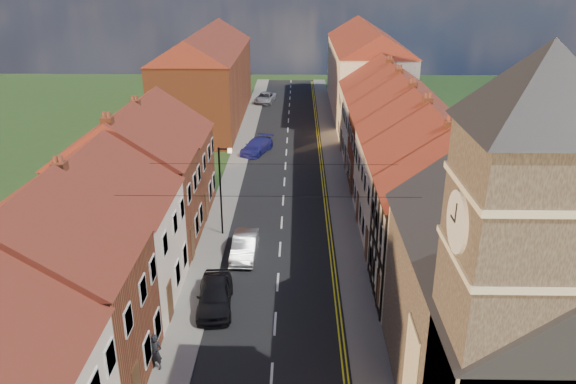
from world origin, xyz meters
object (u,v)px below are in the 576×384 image
Objects in this scene: lamppost at (222,186)px; car_near at (215,295)px; car_mid at (245,246)px; car_distant at (265,98)px; pedestrian_left at (156,352)px; car_far at (257,146)px; church at (533,299)px.

car_near is (0.61, -8.56, -2.78)m from lamppost.
lamppost is 1.35× the size of car_near.
lamppost is at bearing 121.44° from car_mid.
car_near reaches higher than car_distant.
car_near is at bearing 83.89° from pedestrian_left.
car_distant is at bearing 110.82° from car_far.
car_mid is 2.42× the size of pedestrian_left.
car_far is (-0.69, 20.72, 0.00)m from car_mid.
church is 3.16× the size of car_distant.
lamppost reaches higher than car_mid.
car_mid reaches higher than car_distant.
car_far is 21.41m from car_distant.
church is at bearing -50.68° from car_far.
church is 3.24× the size of car_far.
car_far is at bearing 109.47° from church.
car_near is 2.61× the size of pedestrian_left.
car_near is 0.95× the size of car_far.
car_distant is at bearing 102.59° from pedestrian_left.
church is 8.93× the size of pedestrian_left.
church is at bearing -48.57° from car_mid.
church is at bearing -37.31° from car_near.
car_far is (-12.20, 34.49, -5.20)m from church.
lamppost is 39.33m from car_distant.
car_far is at bearing -79.30° from car_distant.
church is 57.53m from car_distant.
car_near is at bearing -85.91° from lamppost.
church is 18.68m from car_mid.
church is at bearing -51.70° from lamppost.
car_mid is 0.86× the size of car_distant.
church reaches higher than car_near.
lamppost is 1.45× the size of car_mid.
church is 3.68× the size of car_mid.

